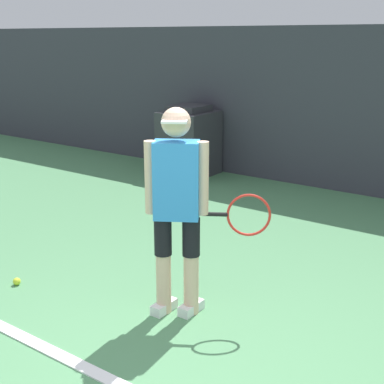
{
  "coord_description": "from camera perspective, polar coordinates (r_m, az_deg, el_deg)",
  "views": [
    {
      "loc": [
        1.85,
        -2.17,
        2.14
      ],
      "look_at": [
        -0.5,
        1.11,
        0.96
      ],
      "focal_mm": 50.0,
      "sensor_mm": 36.0,
      "label": 1
    }
  ],
  "objects": [
    {
      "name": "tennis_ball",
      "position": [
        5.09,
        -18.19,
        -9.04
      ],
      "size": [
        0.07,
        0.07,
        0.07
      ],
      "color": "#D1E533",
      "rests_on": "ground_plane"
    },
    {
      "name": "covered_chair",
      "position": [
        8.51,
        -0.34,
        5.39
      ],
      "size": [
        0.75,
        0.8,
        1.11
      ],
      "color": "#333338",
      "rests_on": "ground_plane"
    },
    {
      "name": "tennis_player",
      "position": [
        4.06,
        -1.44,
        -1.27
      ],
      "size": [
        0.83,
        0.56,
        1.65
      ],
      "rotation": [
        0.0,
        0.0,
        0.54
      ],
      "color": "beige",
      "rests_on": "ground_plane"
    }
  ]
}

